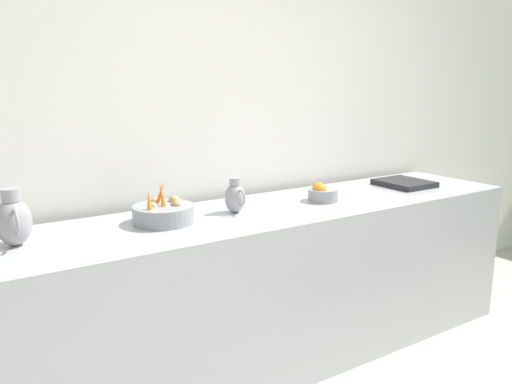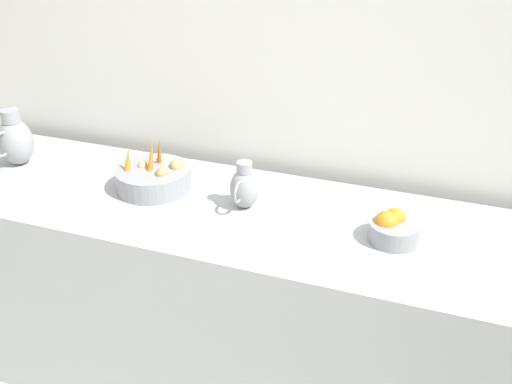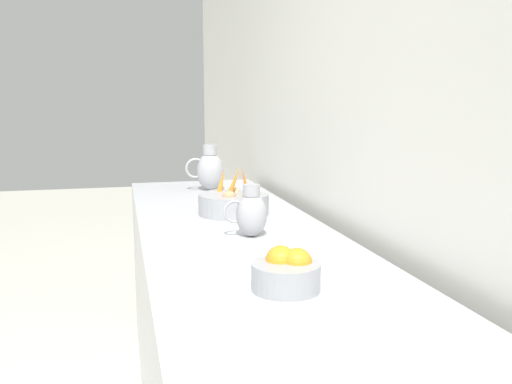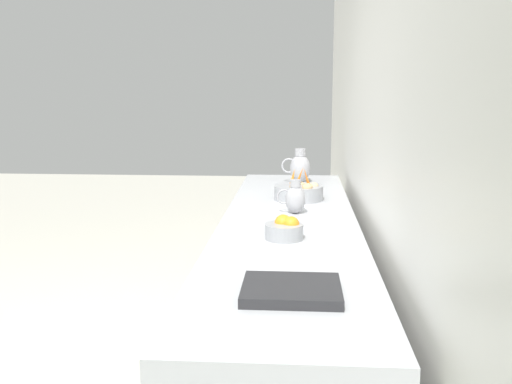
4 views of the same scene
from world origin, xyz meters
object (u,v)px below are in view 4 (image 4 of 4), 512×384
Objects in this scene: metal_pitcher_tall at (300,167)px; metal_pitcher_short at (295,198)px; vegetable_colander at (299,192)px; orange_bowl at (285,229)px.

metal_pitcher_tall reaches higher than metal_pitcher_short.
vegetable_colander is 1.71× the size of orange_bowl.
vegetable_colander is at bearing -93.12° from metal_pitcher_short.
orange_bowl is 0.58m from metal_pitcher_short.
orange_bowl is 1.67m from metal_pitcher_tall.
metal_pitcher_short is at bearing 88.61° from metal_pitcher_tall.
vegetable_colander is 0.98m from orange_bowl.
metal_pitcher_short reaches higher than orange_bowl.
metal_pitcher_tall is (-0.07, -1.67, 0.07)m from orange_bowl.
metal_pitcher_tall reaches higher than orange_bowl.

